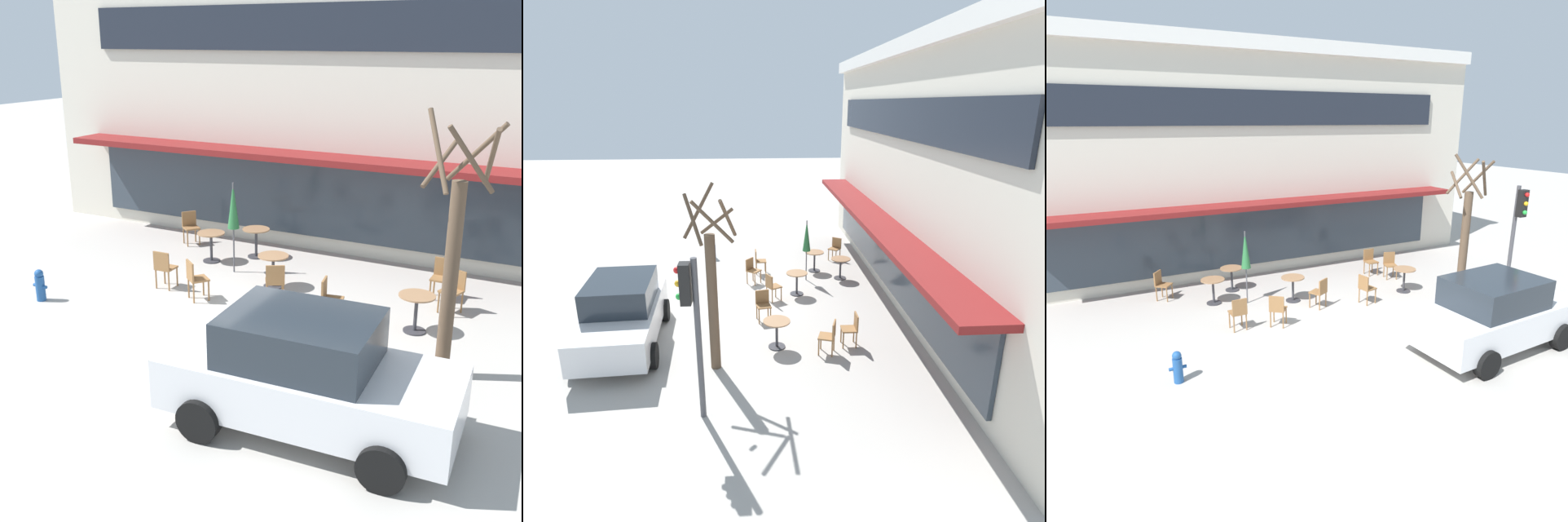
{
  "view_description": "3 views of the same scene",
  "coord_description": "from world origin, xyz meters",
  "views": [
    {
      "loc": [
        6.14,
        -9.4,
        5.38
      ],
      "look_at": [
        -0.08,
        2.35,
        0.83
      ],
      "focal_mm": 45.0,
      "sensor_mm": 36.0,
      "label": 1
    },
    {
      "loc": [
        14.14,
        1.61,
        6.06
      ],
      "look_at": [
        -0.35,
        2.6,
        1.1
      ],
      "focal_mm": 32.0,
      "sensor_mm": 36.0,
      "label": 2
    },
    {
      "loc": [
        -5.64,
        -8.89,
        5.23
      ],
      "look_at": [
        0.47,
        3.21,
        1.13
      ],
      "focal_mm": 32.0,
      "sensor_mm": 36.0,
      "label": 3
    }
  ],
  "objects": [
    {
      "name": "street_tree",
      "position": [
        4.25,
        0.65,
        2.01
      ],
      "size": [
        1.2,
        1.2,
        4.38
      ],
      "color": "brown",
      "rests_on": "ground"
    },
    {
      "name": "cafe_chair_2",
      "position": [
        -2.23,
        1.79,
        0.53
      ],
      "size": [
        0.41,
        0.41,
        0.89
      ],
      "color": "olive",
      "rests_on": "ground"
    },
    {
      "name": "cafe_table_by_tree",
      "position": [
        -2.31,
        3.89,
        0.52
      ],
      "size": [
        0.7,
        0.7,
        0.76
      ],
      "color": "#333338",
      "rests_on": "ground"
    },
    {
      "name": "building_facade",
      "position": [
        0.0,
        9.97,
        3.9
      ],
      "size": [
        17.88,
        9.1,
        7.81
      ],
      "color": "beige",
      "rests_on": "ground"
    },
    {
      "name": "parked_sedan",
      "position": [
        2.88,
        -1.84,
        0.88
      ],
      "size": [
        4.3,
        2.2,
        1.76
      ],
      "color": "silver",
      "rests_on": "ground"
    },
    {
      "name": "cafe_chair_0",
      "position": [
        3.41,
        4.12,
        0.53
      ],
      "size": [
        0.41,
        0.41,
        0.89
      ],
      "color": "olive",
      "rests_on": "ground"
    },
    {
      "name": "cafe_table_near_wall",
      "position": [
        -1.47,
        4.72,
        0.52
      ],
      "size": [
        0.7,
        0.7,
        0.76
      ],
      "color": "#333338",
      "rests_on": "ground"
    },
    {
      "name": "cafe_chair_6",
      "position": [
        0.36,
        2.17,
        0.53
      ],
      "size": [
        0.54,
        0.54,
        0.89
      ],
      "color": "olive",
      "rests_on": "ground"
    },
    {
      "name": "fire_hydrant",
      "position": [
        -4.18,
        -0.05,
        0.35
      ],
      "size": [
        0.36,
        0.2,
        0.71
      ],
      "color": "#1E4C8C",
      "rests_on": "ground"
    },
    {
      "name": "patio_umbrella_green_folded",
      "position": [
        -1.4,
        3.47,
        1.63
      ],
      "size": [
        0.28,
        0.28,
        2.2
      ],
      "color": "#4C4C51",
      "rests_on": "ground"
    },
    {
      "name": "ground_plane",
      "position": [
        0.0,
        0.0,
        0.0
      ],
      "size": [
        80.0,
        80.0,
        0.0
      ],
      "primitive_type": "plane",
      "color": "#ADA8A0"
    },
    {
      "name": "cafe_table_mid_patio",
      "position": [
        3.38,
        2.16,
        0.52
      ],
      "size": [
        0.7,
        0.7,
        0.76
      ],
      "color": "#333338",
      "rests_on": "ground"
    },
    {
      "name": "cafe_chair_1",
      "position": [
        -3.62,
        4.91,
        0.53
      ],
      "size": [
        0.56,
        0.56,
        0.89
      ],
      "color": "olive",
      "rests_on": "ground"
    },
    {
      "name": "cafe_chair_4",
      "position": [
        1.72,
        1.85,
        0.53
      ],
      "size": [
        0.47,
        0.47,
        0.89
      ],
      "color": "olive",
      "rests_on": "ground"
    },
    {
      "name": "cafe_table_streetside",
      "position": [
        -0.11,
        3.01,
        0.52
      ],
      "size": [
        0.7,
        0.7,
        0.76
      ],
      "color": "#333338",
      "rests_on": "ground"
    },
    {
      "name": "cafe_chair_5",
      "position": [
        -1.25,
        1.54,
        0.53
      ],
      "size": [
        0.56,
        0.56,
        0.89
      ],
      "color": "olive",
      "rests_on": "ground"
    },
    {
      "name": "cafe_chair_3",
      "position": [
        3.8,
        3.47,
        0.53
      ],
      "size": [
        0.5,
        0.5,
        0.89
      ],
      "color": "olive",
      "rests_on": "ground"
    },
    {
      "name": "traffic_light_pole",
      "position": [
        6.09,
        0.42,
        2.3
      ],
      "size": [
        0.26,
        0.44,
        3.4
      ],
      "color": "#47474C",
      "rests_on": "ground"
    }
  ]
}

